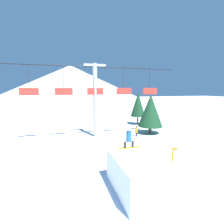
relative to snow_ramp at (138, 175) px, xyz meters
The scene contains 9 objects.
ground_plane 1.80m from the snow_ramp, 22.69° to the right, with size 220.00×220.00×0.00m, color white.
mountain_ridge 84.09m from the snow_ramp, 89.02° to the left, with size 74.39×74.39×17.23m.
snow_ramp is the anchor object (origin of this frame).
snowboarder 2.22m from the snow_ramp, 86.51° to the left, with size 1.42×0.32×1.26m.
chairlift 11.78m from the snow_ramp, 90.36° to the left, with size 19.52×0.49×8.14m.
pine_tree_near 12.82m from the snow_ramp, 58.62° to the left, with size 2.97×2.97×4.75m.
pine_tree_far 18.03m from the snow_ramp, 65.31° to the left, with size 2.20×2.20×4.90m.
trail_marker 3.90m from the snow_ramp, 28.66° to the left, with size 0.41×0.10×1.43m.
distant_skier 10.86m from the snow_ramp, 66.15° to the left, with size 0.24×0.24×1.23m.
Camera 1 is at (-5.20, -7.26, 5.34)m, focal length 28.00 mm.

